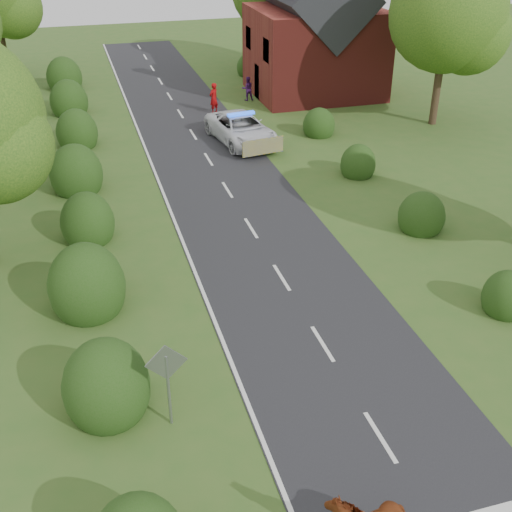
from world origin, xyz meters
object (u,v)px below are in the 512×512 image
object	(u,v)px
road_sign	(167,373)
pedestrian_purple	(248,89)
pedestrian_red	(214,98)
police_van	(241,129)

from	to	relation	value
road_sign	pedestrian_purple	world-z (taller)	road_sign
road_sign	pedestrian_red	world-z (taller)	road_sign
police_van	pedestrian_red	distance (m)	5.60
road_sign	pedestrian_purple	distance (m)	29.42
road_sign	pedestrian_red	bearing A→B (deg)	74.61
police_van	pedestrian_red	xyz separation A→B (m)	(-0.25, 5.59, 0.17)
road_sign	pedestrian_red	xyz separation A→B (m)	(7.05, 25.61, -0.72)
road_sign	police_van	size ratio (longest dim) A/B	0.43
pedestrian_purple	road_sign	bearing A→B (deg)	71.88
police_van	pedestrian_purple	bearing A→B (deg)	63.49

